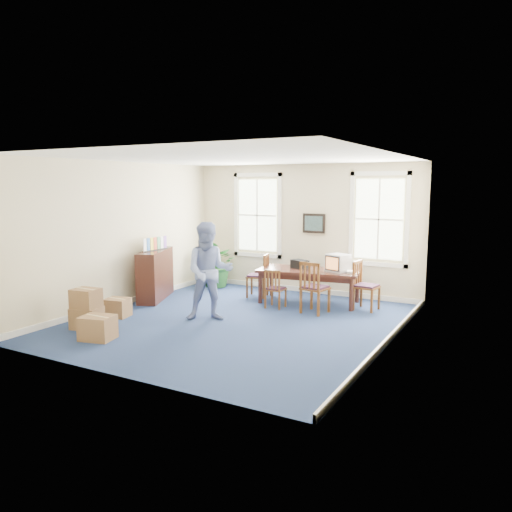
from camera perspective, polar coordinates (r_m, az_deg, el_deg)
The scene contains 25 objects.
floor at distance 9.98m, azimuth -2.18°, elevation -7.51°, with size 6.50×6.50×0.00m, color navy.
ceiling at distance 9.62m, azimuth -2.29°, elevation 11.16°, with size 6.50×6.50×0.00m, color white.
wall_back at distance 12.56m, azimuth 5.44°, elevation 3.12°, with size 6.50×6.50×0.00m, color beige.
wall_front at distance 7.12m, azimuth -15.85°, elevation -1.01°, with size 6.50×6.50×0.00m, color beige.
wall_left at distance 11.50m, azimuth -15.16°, elevation 2.41°, with size 6.50×6.50×0.00m, color beige.
wall_right at distance 8.53m, azimuth 15.30°, elevation 0.49°, with size 6.50×6.50×0.00m, color beige.
baseboard_back at distance 12.76m, azimuth 5.30°, elevation -3.80°, with size 6.00×0.04×0.12m, color white.
baseboard_left at distance 11.73m, azimuth -14.77°, elevation -5.10°, with size 0.04×6.50×0.12m, color white.
baseboard_right at distance 8.87m, azimuth 14.73°, elevation -9.40°, with size 0.04×6.50×0.12m, color white.
window_left at distance 13.09m, azimuth 0.18°, elevation 4.67°, with size 1.40×0.12×2.20m, color white, non-canonical shape.
window_right at distance 11.89m, azimuth 13.88°, elevation 4.09°, with size 1.40×0.12×2.20m, color white, non-canonical shape.
wall_picture at distance 12.38m, azimuth 6.64°, elevation 3.73°, with size 0.58×0.06×0.48m, color black, non-canonical shape.
conference_table at distance 11.50m, azimuth 6.07°, elevation -3.46°, with size 2.28×1.03×0.78m, color #3C1C15, non-canonical shape.
crt_tv at distance 11.21m, azimuth 9.39°, elevation -0.79°, with size 0.43×0.47×0.39m, color #B7B7BC, non-canonical shape.
game_console at distance 11.09m, azimuth 10.79°, elevation -1.81°, with size 0.17×0.22×0.05m, color white.
equipment_bag at distance 11.56m, azimuth 5.02°, elevation -0.94°, with size 0.39×0.25×0.20m, color black.
chair_near_left at distance 10.99m, azimuth 2.25°, elevation -3.72°, with size 0.39×0.39×0.87m, color brown, non-canonical shape.
chair_near_right at distance 10.59m, azimuth 6.78°, elevation -3.55°, with size 0.50×0.50×1.11m, color brown, non-canonical shape.
chair_end_left at distance 12.05m, azimuth 0.17°, elevation -2.24°, with size 0.47×0.47×1.04m, color brown, non-canonical shape.
chair_end_right at distance 11.04m, azimuth 12.54°, elevation -3.34°, with size 0.48×0.48×1.06m, color brown, non-canonical shape.
man at distance 9.94m, azimuth -5.36°, elevation -1.79°, with size 0.96×0.74×1.97m, color #7C8DC4.
credenza at distance 12.07m, azimuth -11.43°, elevation -1.93°, with size 0.45×1.57×1.23m, color #3C1C15.
brochure_rack at distance 11.95m, azimuth -11.45°, elevation 1.74°, with size 0.13×0.75×0.33m, color #99999E, non-canonical shape.
potted_plant at distance 13.19m, azimuth -4.40°, elevation -0.85°, with size 1.14×0.99×1.27m, color #215D24.
cardboard_boxes at distance 9.89m, azimuth -17.60°, elevation -5.65°, with size 1.40×1.40×0.80m, color olive, non-canonical shape.
Camera 1 is at (4.96, -8.23, 2.70)m, focal length 35.00 mm.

